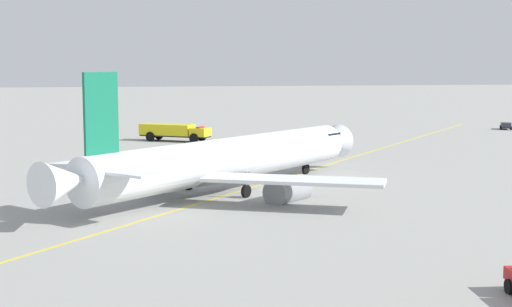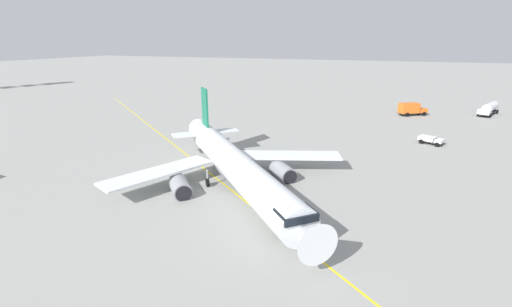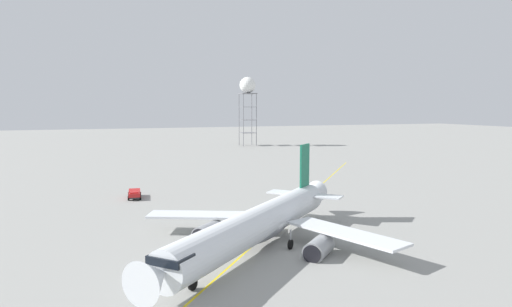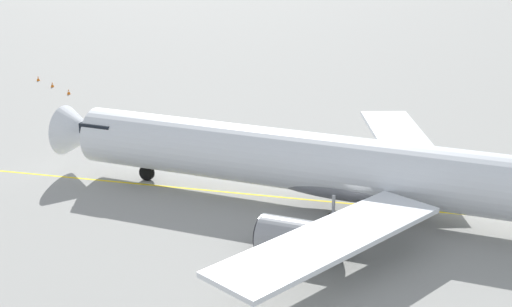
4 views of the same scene
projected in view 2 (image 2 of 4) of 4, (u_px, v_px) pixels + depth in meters
ground_plane at (237, 179)px, 48.77m from camera, size 600.00×600.00×0.00m
airliner_main at (235, 166)px, 45.63m from camera, size 31.72×29.87×11.17m
pushback_tug_truck at (431, 140)px, 64.83m from camera, size 3.64×4.58×1.30m
fuel_tanker_truck at (489, 108)px, 89.88m from camera, size 10.06×6.27×2.87m
catering_truck_truck at (411, 109)px, 88.91m from camera, size 5.84×7.16×3.10m
taxiway_centreline at (232, 191)px, 45.04m from camera, size 107.02×131.79×0.01m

